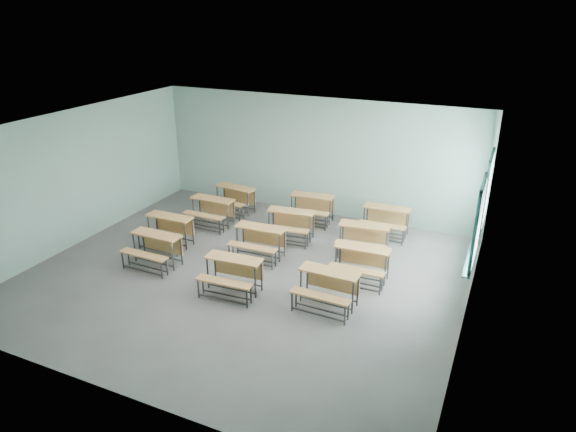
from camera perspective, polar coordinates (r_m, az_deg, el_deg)
name	(u,v)px	position (r m, az deg, el deg)	size (l,w,h in m)	color
room	(247,206)	(10.49, -4.53, 1.13)	(9.04, 8.04, 3.24)	slate
desk_unit_r0c0	(154,245)	(11.71, -14.66, -3.17)	(1.17, 0.80, 0.72)	#C78848
desk_unit_r0c1	(232,270)	(10.36, -6.24, -6.04)	(1.20, 0.85, 0.72)	#C78848
desk_unit_r0c2	(327,284)	(9.86, 4.39, -7.56)	(1.18, 0.81, 0.72)	#C78848
desk_unit_r1c0	(168,227)	(12.60, -13.22, -1.15)	(1.16, 0.79, 0.72)	#C78848
desk_unit_r1c1	(259,238)	(11.69, -3.27, -2.44)	(1.18, 0.82, 0.72)	#C78848
desk_unit_r1c2	(361,259)	(10.83, 8.11, -4.79)	(1.18, 0.81, 0.72)	#C78848
desk_unit_r2c0	(211,208)	(13.52, -8.56, 0.88)	(1.17, 0.79, 0.72)	#C78848
desk_unit_r2c1	(290,221)	(12.58, 0.21, -0.54)	(1.23, 0.90, 0.72)	#C78848
desk_unit_r2c2	(363,236)	(11.91, 8.38, -2.19)	(1.24, 0.91, 0.72)	#C78848
desk_unit_r3c0	(233,196)	(14.31, -6.09, 2.26)	(1.24, 0.91, 0.72)	#C78848
desk_unit_r3c1	(311,205)	(13.61, 2.58, 1.27)	(1.21, 0.86, 0.72)	#C78848
desk_unit_r3c2	(386,217)	(13.02, 10.78, -0.13)	(1.18, 0.81, 0.72)	#C78848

